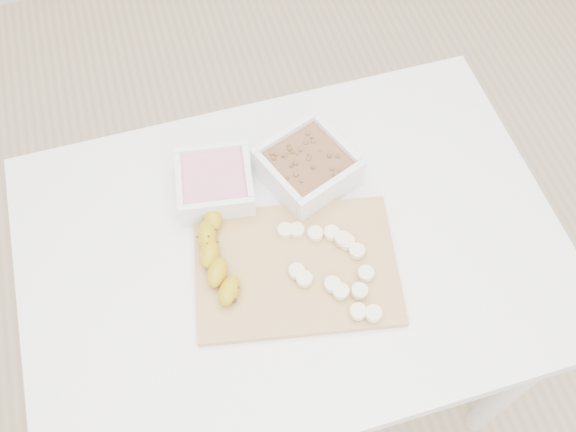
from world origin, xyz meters
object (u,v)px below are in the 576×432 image
object	(u,v)px
bowl_yogurt	(215,183)
cutting_board	(296,267)
bowl_granola	(308,167)
banana	(217,255)
table	(292,268)

from	to	relation	value
bowl_yogurt	cutting_board	size ratio (longest dim) A/B	0.44
bowl_yogurt	bowl_granola	bearing A→B (deg)	-5.06
banana	cutting_board	bearing A→B (deg)	-7.61
table	cutting_board	bearing A→B (deg)	-99.03
bowl_granola	cutting_board	world-z (taller)	bowl_granola
bowl_granola	bowl_yogurt	bearing A→B (deg)	174.94
bowl_yogurt	bowl_granola	distance (m)	0.18
bowl_granola	banana	size ratio (longest dim) A/B	1.01
table	bowl_yogurt	xyz separation A→B (m)	(-0.11, 0.15, 0.13)
table	banana	size ratio (longest dim) A/B	4.98
table	cutting_board	world-z (taller)	cutting_board
bowl_yogurt	bowl_granola	world-z (taller)	bowl_granola
bowl_granola	cutting_board	bearing A→B (deg)	-113.08
cutting_board	banana	distance (m)	0.14
bowl_granola	banana	distance (m)	0.25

